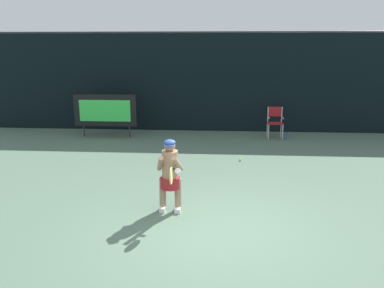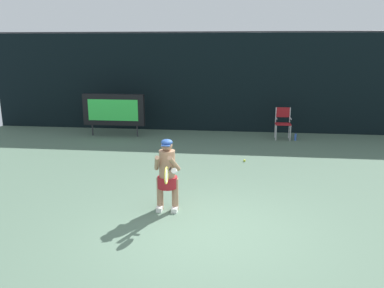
% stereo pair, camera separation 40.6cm
% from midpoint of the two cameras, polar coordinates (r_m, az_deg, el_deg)
% --- Properties ---
extents(ground, '(18.00, 22.00, 0.03)m').
position_cam_midpoint_polar(ground, '(6.83, 1.21, -13.53)').
color(ground, '#4E6855').
extents(backdrop_screen, '(18.00, 0.12, 3.66)m').
position_cam_midpoint_polar(backdrop_screen, '(14.80, 2.96, 8.82)').
color(backdrop_screen, black).
rests_on(backdrop_screen, ground).
extents(scoreboard, '(2.20, 0.21, 1.50)m').
position_cam_midpoint_polar(scoreboard, '(14.22, -13.19, 4.75)').
color(scoreboard, black).
rests_on(scoreboard, ground).
extents(umpire_chair, '(0.52, 0.44, 1.08)m').
position_cam_midpoint_polar(umpire_chair, '(14.00, 11.11, 3.35)').
color(umpire_chair, '#B7B7BC').
rests_on(umpire_chair, ground).
extents(water_bottle, '(0.07, 0.07, 0.27)m').
position_cam_midpoint_polar(water_bottle, '(13.97, 12.84, 1.17)').
color(water_bottle, blue).
rests_on(water_bottle, ground).
extents(tennis_player, '(0.52, 0.59, 1.43)m').
position_cam_midpoint_polar(tennis_player, '(7.62, -4.72, -4.22)').
color(tennis_player, white).
rests_on(tennis_player, ground).
extents(tennis_racket, '(0.03, 0.60, 0.31)m').
position_cam_midpoint_polar(tennis_racket, '(7.01, -4.67, -4.56)').
color(tennis_racket, black).
extents(tennis_ball_loose, '(0.07, 0.07, 0.07)m').
position_cam_midpoint_polar(tennis_ball_loose, '(11.14, 5.97, -2.29)').
color(tennis_ball_loose, '#CCDB3D').
rests_on(tennis_ball_loose, ground).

